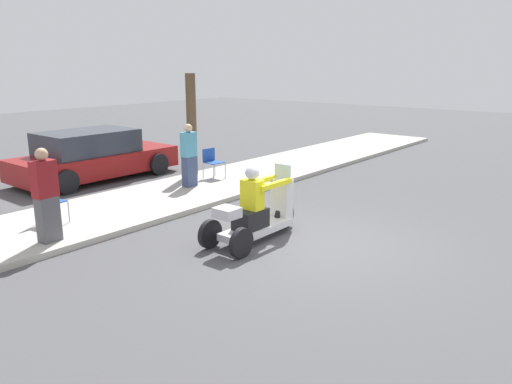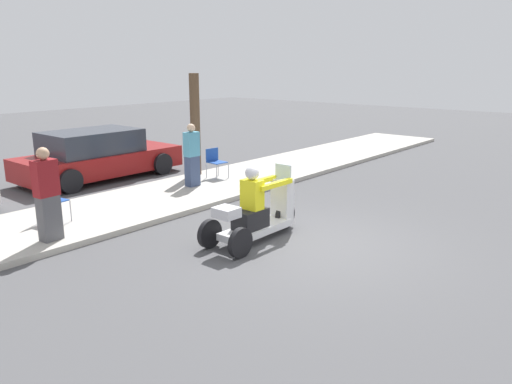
{
  "view_description": "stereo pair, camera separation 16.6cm",
  "coord_description": "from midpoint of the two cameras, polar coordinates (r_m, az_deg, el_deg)",
  "views": [
    {
      "loc": [
        -7.41,
        -4.63,
        3.24
      ],
      "look_at": [
        -0.49,
        1.02,
        0.94
      ],
      "focal_mm": 35.0,
      "sensor_mm": 36.0,
      "label": 1
    },
    {
      "loc": [
        -7.31,
        -4.76,
        3.24
      ],
      "look_at": [
        -0.49,
        1.02,
        0.94
      ],
      "focal_mm": 35.0,
      "sensor_mm": 36.0,
      "label": 2
    }
  ],
  "objects": [
    {
      "name": "folding_chair_curbside",
      "position": [
        10.85,
        -23.11,
        -0.69
      ],
      "size": [
        0.52,
        0.52,
        0.82
      ],
      "color": "#A5A8AD",
      "rests_on": "sidewalk_strip"
    },
    {
      "name": "sidewalk_strip",
      "position": [
        12.28,
        -11.98,
        -0.9
      ],
      "size": [
        28.0,
        2.8,
        0.12
      ],
      "color": "#B2ADA3",
      "rests_on": "ground"
    },
    {
      "name": "spectator_far_back",
      "position": [
        9.64,
        -23.33,
        -0.55
      ],
      "size": [
        0.43,
        0.28,
        1.71
      ],
      "color": "#515156",
      "rests_on": "sidewalk_strip"
    },
    {
      "name": "ground_plane",
      "position": [
        9.31,
        6.3,
        -6.01
      ],
      "size": [
        60.0,
        60.0,
        0.0
      ],
      "primitive_type": "plane",
      "color": "#4C4C4F"
    },
    {
      "name": "parked_car_lot_center",
      "position": [
        15.08,
        -18.42,
        3.9
      ],
      "size": [
        4.63,
        2.1,
        1.42
      ],
      "color": "maroon",
      "rests_on": "ground"
    },
    {
      "name": "folding_chair_set_back",
      "position": [
        14.08,
        -5.43,
        3.66
      ],
      "size": [
        0.5,
        0.5,
        0.82
      ],
      "color": "#A5A8AD",
      "rests_on": "sidewalk_strip"
    },
    {
      "name": "motorcycle_trike",
      "position": [
        9.36,
        -0.42,
        -2.52
      ],
      "size": [
        2.3,
        0.84,
        1.45
      ],
      "color": "black",
      "rests_on": "ground"
    },
    {
      "name": "tree_trunk",
      "position": [
        14.41,
        -7.7,
        7.6
      ],
      "size": [
        0.28,
        0.28,
        2.87
      ],
      "color": "brown",
      "rests_on": "sidewalk_strip"
    },
    {
      "name": "spectator_mid_group",
      "position": [
        13.09,
        -8.02,
        4.04
      ],
      "size": [
        0.39,
        0.24,
        1.64
      ],
      "color": "#38476B",
      "rests_on": "sidewalk_strip"
    }
  ]
}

